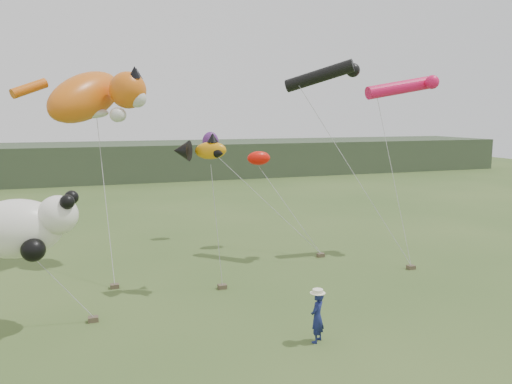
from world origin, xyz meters
TOP-DOWN VIEW (x-y plane):
  - ground at (0.00, 0.00)m, footprint 120.00×120.00m
  - headland at (-3.11, 44.69)m, footprint 90.00×13.00m
  - festival_attendant at (-0.70, -1.12)m, footprint 0.73×0.70m
  - sandbag_anchors at (-1.14, 5.17)m, footprint 14.77×5.07m
  - cat_kite at (-6.93, 10.86)m, footprint 6.27×5.22m
  - fish_kite at (-3.08, 5.01)m, footprint 2.36×1.55m
  - tube_kites at (6.18, 7.73)m, footprint 7.67×3.06m
  - panda_kite at (-9.56, 3.02)m, footprint 3.50×2.26m
  - misc_kites at (0.45, 12.22)m, footprint 3.15×3.47m

SIDE VIEW (x-z plane):
  - ground at x=0.00m, z-range 0.00..0.00m
  - sandbag_anchors at x=-1.14m, z-range 0.00..0.18m
  - festival_attendant at x=-0.70m, z-range 0.00..1.68m
  - headland at x=-3.11m, z-range -0.08..3.92m
  - panda_kite at x=-9.56m, z-range 2.46..4.64m
  - misc_kites at x=0.45m, z-range 4.44..6.18m
  - fish_kite at x=-3.08m, z-range 5.28..6.42m
  - cat_kite at x=-6.93m, z-range 6.37..9.95m
  - tube_kites at x=6.18m, z-range 7.97..9.92m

